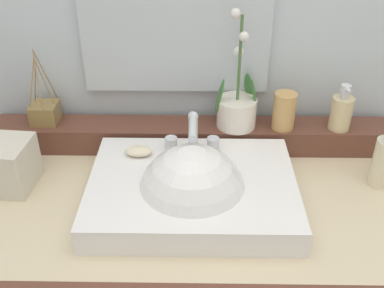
{
  "coord_description": "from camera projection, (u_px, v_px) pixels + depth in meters",
  "views": [
    {
      "loc": [
        0.01,
        -0.91,
        1.55
      ],
      "look_at": [
        -0.0,
        -0.01,
        0.98
      ],
      "focal_mm": 42.82,
      "sensor_mm": 36.0,
      "label": 1
    }
  ],
  "objects": [
    {
      "name": "tumbler_cup",
      "position": [
        284.0,
        111.0,
        1.26
      ],
      "size": [
        0.06,
        0.06,
        0.11
      ],
      "primitive_type": "cylinder",
      "color": "tan",
      "rests_on": "back_ledge"
    },
    {
      "name": "soap_bar",
      "position": [
        139.0,
        151.0,
        1.18
      ],
      "size": [
        0.07,
        0.04,
        0.02
      ],
      "primitive_type": "ellipsoid",
      "color": "beige",
      "rests_on": "sink_basin"
    },
    {
      "name": "lotion_bottle",
      "position": [
        384.0,
        161.0,
        1.16
      ],
      "size": [
        0.06,
        0.06,
        0.17
      ],
      "color": "beige",
      "rests_on": "vanity_cabinet"
    },
    {
      "name": "soap_dispenser",
      "position": [
        341.0,
        112.0,
        1.26
      ],
      "size": [
        0.06,
        0.06,
        0.13
      ],
      "color": "beige",
      "rests_on": "back_ledge"
    },
    {
      "name": "sink_basin",
      "position": [
        191.0,
        194.0,
        1.11
      ],
      "size": [
        0.5,
        0.37,
        0.28
      ],
      "color": "white",
      "rests_on": "vanity_cabinet"
    },
    {
      "name": "potted_plant",
      "position": [
        237.0,
        106.0,
        1.27
      ],
      "size": [
        0.13,
        0.11,
        0.33
      ],
      "color": "silver",
      "rests_on": "back_ledge"
    },
    {
      "name": "back_ledge",
      "position": [
        194.0,
        136.0,
        1.33
      ],
      "size": [
        1.15,
        0.11,
        0.08
      ],
      "primitive_type": "cube",
      "color": "brown",
      "rests_on": "vanity_cabinet"
    },
    {
      "name": "tissue_box",
      "position": [
        6.0,
        165.0,
        1.16
      ],
      "size": [
        0.14,
        0.14,
        0.13
      ],
      "primitive_type": "cube",
      "rotation": [
        0.0,
        0.0,
        -0.09
      ],
      "color": "beige",
      "rests_on": "vanity_cabinet"
    },
    {
      "name": "reed_diffuser",
      "position": [
        45.0,
        112.0,
        1.31
      ],
      "size": [
        0.07,
        0.1,
        0.22
      ],
      "color": "olive",
      "rests_on": "back_ledge"
    }
  ]
}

